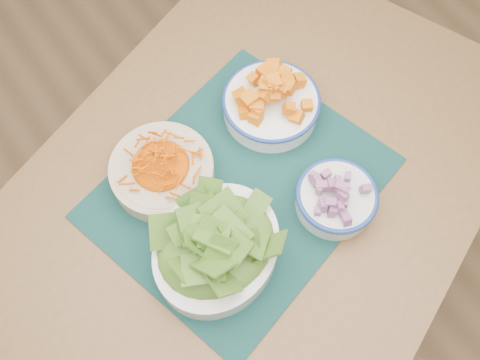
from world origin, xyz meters
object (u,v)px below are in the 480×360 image
(onion_bowl, at_px, (336,197))
(lettuce_bowl, at_px, (216,246))
(placemat, at_px, (240,187))
(carrot_bowl, at_px, (162,169))
(squash_bowl, at_px, (271,100))
(table, at_px, (244,217))

(onion_bowl, bearing_deg, lettuce_bowl, 168.62)
(placemat, height_order, carrot_bowl, carrot_bowl)
(carrot_bowl, xyz_separation_m, squash_bowl, (0.25, -0.00, 0.01))
(onion_bowl, bearing_deg, placemat, 132.48)
(table, bearing_deg, placemat, 56.98)
(placemat, bearing_deg, onion_bowl, -61.80)
(carrot_bowl, bearing_deg, squash_bowl, -0.48)
(table, height_order, lettuce_bowl, lettuce_bowl)
(squash_bowl, height_order, onion_bowl, squash_bowl)
(lettuce_bowl, distance_m, onion_bowl, 0.23)
(carrot_bowl, xyz_separation_m, onion_bowl, (0.22, -0.23, 0.00))
(table, bearing_deg, onion_bowl, -62.47)
(squash_bowl, distance_m, lettuce_bowl, 0.31)
(lettuce_bowl, bearing_deg, table, 8.50)
(table, relative_size, lettuce_bowl, 4.54)
(squash_bowl, bearing_deg, carrot_bowl, 179.52)
(carrot_bowl, distance_m, squash_bowl, 0.25)
(table, xyz_separation_m, squash_bowl, (0.15, 0.12, 0.15))
(table, distance_m, onion_bowl, 0.22)
(lettuce_bowl, height_order, onion_bowl, lettuce_bowl)
(squash_bowl, bearing_deg, table, -141.57)
(squash_bowl, relative_size, onion_bowl, 1.21)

